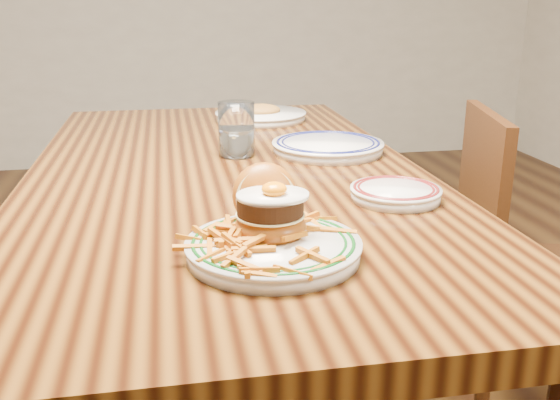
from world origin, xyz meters
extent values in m
cube|color=black|center=(0.00, 0.00, 0.72)|extent=(0.85, 1.60, 0.05)
cylinder|color=black|center=(-0.36, 0.74, 0.35)|extent=(0.07, 0.07, 0.70)
cylinder|color=black|center=(0.36, 0.74, 0.35)|extent=(0.07, 0.07, 0.70)
cube|color=#3B1E0C|center=(0.83, 0.03, 0.40)|extent=(0.48, 0.48, 0.04)
cube|color=#3B1E0C|center=(0.66, 0.08, 0.63)|extent=(0.12, 0.39, 0.42)
cylinder|color=#3B1E0C|center=(0.71, 0.24, 0.19)|extent=(0.04, 0.04, 0.38)
cylinder|color=#3B1E0C|center=(0.63, -0.09, 0.19)|extent=(0.04, 0.04, 0.38)
cylinder|color=silver|center=(0.02, -0.51, 0.76)|extent=(0.25, 0.25, 0.02)
cylinder|color=silver|center=(0.02, -0.51, 0.77)|extent=(0.25, 0.25, 0.01)
torus|color=#0C4513|center=(0.02, -0.51, 0.77)|extent=(0.24, 0.24, 0.01)
torus|color=#0C4513|center=(0.02, -0.51, 0.77)|extent=(0.21, 0.21, 0.00)
ellipsoid|color=#944813|center=(0.02, -0.48, 0.79)|extent=(0.11, 0.11, 0.05)
cylinder|color=beige|center=(0.02, -0.48, 0.80)|extent=(0.10, 0.10, 0.00)
cylinder|color=black|center=(0.02, -0.48, 0.82)|extent=(0.10, 0.10, 0.02)
ellipsoid|color=white|center=(0.02, -0.48, 0.83)|extent=(0.11, 0.09, 0.01)
ellipsoid|color=orange|center=(0.02, -0.48, 0.84)|extent=(0.04, 0.04, 0.02)
ellipsoid|color=#944813|center=(0.02, -0.42, 0.82)|extent=(0.10, 0.09, 0.11)
cylinder|color=beige|center=(0.02, -0.43, 0.81)|extent=(0.09, 0.03, 0.09)
cylinder|color=silver|center=(0.29, -0.28, 0.76)|extent=(0.16, 0.16, 0.02)
cylinder|color=silver|center=(0.29, -0.28, 0.77)|extent=(0.17, 0.17, 0.01)
torus|color=#5F1515|center=(0.29, -0.28, 0.77)|extent=(0.16, 0.16, 0.01)
torus|color=#5F1515|center=(0.29, -0.28, 0.77)|extent=(0.14, 0.14, 0.01)
cube|color=silver|center=(0.31, -0.27, 0.77)|extent=(0.09, 0.08, 0.00)
cylinder|color=silver|center=(0.26, 0.10, 0.76)|extent=(0.26, 0.26, 0.02)
cylinder|color=silver|center=(0.26, 0.10, 0.77)|extent=(0.27, 0.27, 0.01)
torus|color=#0E1248|center=(0.26, 0.10, 0.78)|extent=(0.25, 0.25, 0.01)
torus|color=#0E1248|center=(0.26, 0.10, 0.78)|extent=(0.23, 0.23, 0.01)
cylinder|color=white|center=(0.04, 0.11, 0.81)|extent=(0.09, 0.09, 0.13)
cylinder|color=silver|center=(0.04, 0.11, 0.78)|extent=(0.07, 0.07, 0.06)
cylinder|color=silver|center=(0.16, 0.54, 0.76)|extent=(0.27, 0.27, 0.02)
cylinder|color=silver|center=(0.16, 0.54, 0.77)|extent=(0.28, 0.28, 0.01)
ellipsoid|color=#A2662E|center=(0.16, 0.54, 0.78)|extent=(0.12, 0.10, 0.04)
camera|label=1|loc=(-0.12, -1.33, 1.11)|focal=40.00mm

